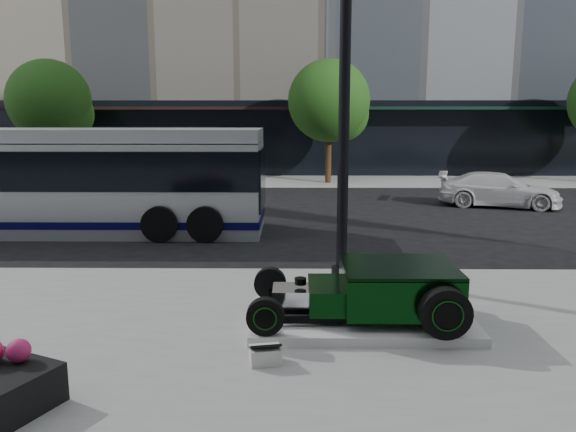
{
  "coord_description": "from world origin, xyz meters",
  "views": [
    {
      "loc": [
        -0.58,
        -13.43,
        3.35
      ],
      "look_at": [
        -0.72,
        -1.72,
        1.2
      ],
      "focal_mm": 35.0,
      "sensor_mm": 36.0,
      "label": 1
    }
  ],
  "objects_px": {
    "transit_bus": "(50,180)",
    "lamppost": "(344,107)",
    "white_sedan": "(499,190)",
    "hot_rod": "(384,289)"
  },
  "relations": [
    {
      "from": "transit_bus",
      "to": "lamppost",
      "type": "bearing_deg",
      "value": -31.07
    },
    {
      "from": "white_sedan",
      "to": "hot_rod",
      "type": "bearing_deg",
      "value": 169.64
    },
    {
      "from": "lamppost",
      "to": "white_sedan",
      "type": "bearing_deg",
      "value": 55.2
    },
    {
      "from": "transit_bus",
      "to": "white_sedan",
      "type": "relative_size",
      "value": 2.85
    },
    {
      "from": "transit_bus",
      "to": "white_sedan",
      "type": "distance_m",
      "value": 15.08
    },
    {
      "from": "hot_rod",
      "to": "white_sedan",
      "type": "distance_m",
      "value": 13.43
    },
    {
      "from": "hot_rod",
      "to": "transit_bus",
      "type": "xyz_separation_m",
      "value": [
        -8.31,
        7.44,
        0.79
      ]
    },
    {
      "from": "lamppost",
      "to": "transit_bus",
      "type": "relative_size",
      "value": 0.6
    },
    {
      "from": "hot_rod",
      "to": "transit_bus",
      "type": "height_order",
      "value": "transit_bus"
    },
    {
      "from": "hot_rod",
      "to": "lamppost",
      "type": "distance_m",
      "value": 3.88
    }
  ]
}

